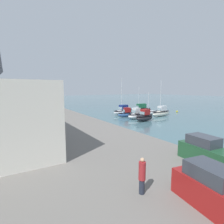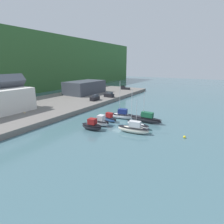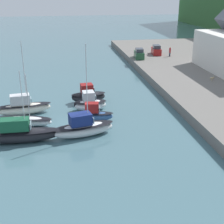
{
  "view_description": "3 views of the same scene",
  "coord_description": "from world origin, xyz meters",
  "px_view_note": "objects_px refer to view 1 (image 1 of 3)",
  "views": [
    {
      "loc": [
        -38.22,
        29.04,
        7.29
      ],
      "look_at": [
        -2.32,
        7.32,
        1.77
      ],
      "focal_mm": 28.0,
      "sensor_mm": 36.0,
      "label": 1
    },
    {
      "loc": [
        -38.0,
        -21.57,
        14.68
      ],
      "look_at": [
        2.88,
        3.55,
        1.45
      ],
      "focal_mm": 28.0,
      "sensor_mm": 36.0,
      "label": 2
    },
    {
      "loc": [
        34.98,
        -1.77,
        15.74
      ],
      "look_at": [
        1.02,
        4.11,
        1.92
      ],
      "focal_mm": 50.0,
      "sensor_mm": 36.0,
      "label": 3
    }
  ],
  "objects_px": {
    "moored_boat_3": "(123,111)",
    "moored_boat_4": "(161,112)",
    "moored_boat_6": "(140,109)",
    "dog_on_quay": "(54,125)",
    "moored_boat_5": "(150,112)",
    "moored_boat_1": "(136,115)",
    "pickup_truck_0": "(26,101)",
    "parked_car_0": "(51,106)",
    "mooring_buoy_0": "(177,111)",
    "moored_boat_0": "(145,117)",
    "person_on_quay": "(142,175)",
    "parked_car_2": "(205,152)",
    "moored_boat_2": "(126,113)",
    "parked_car_1": "(214,191)",
    "parked_car_3": "(49,104)"
  },
  "relations": [
    {
      "from": "parked_car_0",
      "to": "mooring_buoy_0",
      "type": "distance_m",
      "value": 38.54
    },
    {
      "from": "parked_car_0",
      "to": "parked_car_2",
      "type": "relative_size",
      "value": 0.97
    },
    {
      "from": "moored_boat_3",
      "to": "parked_car_0",
      "type": "relative_size",
      "value": 2.45
    },
    {
      "from": "moored_boat_6",
      "to": "dog_on_quay",
      "type": "bearing_deg",
      "value": 117.54
    },
    {
      "from": "moored_boat_5",
      "to": "moored_boat_4",
      "type": "bearing_deg",
      "value": -154.28
    },
    {
      "from": "moored_boat_6",
      "to": "dog_on_quay",
      "type": "relative_size",
      "value": 9.8
    },
    {
      "from": "moored_boat_4",
      "to": "dog_on_quay",
      "type": "relative_size",
      "value": 10.87
    },
    {
      "from": "person_on_quay",
      "to": "parked_car_2",
      "type": "bearing_deg",
      "value": -85.07
    },
    {
      "from": "moored_boat_2",
      "to": "person_on_quay",
      "type": "bearing_deg",
      "value": 154.17
    },
    {
      "from": "moored_boat_6",
      "to": "pickup_truck_0",
      "type": "relative_size",
      "value": 1.76
    },
    {
      "from": "moored_boat_0",
      "to": "parked_car_3",
      "type": "relative_size",
      "value": 1.2
    },
    {
      "from": "moored_boat_6",
      "to": "person_on_quay",
      "type": "relative_size",
      "value": 4.05
    },
    {
      "from": "moored_boat_3",
      "to": "moored_boat_4",
      "type": "height_order",
      "value": "moored_boat_3"
    },
    {
      "from": "moored_boat_5",
      "to": "moored_boat_1",
      "type": "bearing_deg",
      "value": 130.47
    },
    {
      "from": "parked_car_0",
      "to": "moored_boat_3",
      "type": "bearing_deg",
      "value": 146.32
    },
    {
      "from": "moored_boat_1",
      "to": "parked_car_2",
      "type": "relative_size",
      "value": 1.04
    },
    {
      "from": "moored_boat_2",
      "to": "parked_car_3",
      "type": "distance_m",
      "value": 27.87
    },
    {
      "from": "moored_boat_3",
      "to": "pickup_truck_0",
      "type": "xyz_separation_m",
      "value": [
        43.0,
        21.49,
        1.14
      ]
    },
    {
      "from": "pickup_truck_0",
      "to": "mooring_buoy_0",
      "type": "xyz_separation_m",
      "value": [
        -47.99,
        -38.87,
        -1.91
      ]
    },
    {
      "from": "moored_boat_6",
      "to": "parked_car_0",
      "type": "height_order",
      "value": "moored_boat_6"
    },
    {
      "from": "moored_boat_2",
      "to": "pickup_truck_0",
      "type": "bearing_deg",
      "value": 31.56
    },
    {
      "from": "moored_boat_2",
      "to": "mooring_buoy_0",
      "type": "bearing_deg",
      "value": -84.11
    },
    {
      "from": "moored_boat_3",
      "to": "person_on_quay",
      "type": "xyz_separation_m",
      "value": [
        -34.09,
        22.3,
        1.42
      ]
    },
    {
      "from": "moored_boat_6",
      "to": "moored_boat_4",
      "type": "bearing_deg",
      "value": -176.47
    },
    {
      "from": "moored_boat_6",
      "to": "dog_on_quay",
      "type": "height_order",
      "value": "moored_boat_6"
    },
    {
      "from": "parked_car_0",
      "to": "moored_boat_1",
      "type": "bearing_deg",
      "value": 128.75
    },
    {
      "from": "parked_car_1",
      "to": "parked_car_0",
      "type": "bearing_deg",
      "value": -84.39
    },
    {
      "from": "moored_boat_0",
      "to": "parked_car_1",
      "type": "distance_m",
      "value": 31.57
    },
    {
      "from": "parked_car_1",
      "to": "pickup_truck_0",
      "type": "height_order",
      "value": "parked_car_1"
    },
    {
      "from": "parked_car_0",
      "to": "parked_car_1",
      "type": "xyz_separation_m",
      "value": [
        -48.02,
        2.47,
        0.0
      ]
    },
    {
      "from": "parked_car_0",
      "to": "dog_on_quay",
      "type": "bearing_deg",
      "value": 77.52
    },
    {
      "from": "moored_boat_5",
      "to": "mooring_buoy_0",
      "type": "relative_size",
      "value": 12.84
    },
    {
      "from": "moored_boat_1",
      "to": "parked_car_0",
      "type": "relative_size",
      "value": 1.07
    },
    {
      "from": "moored_boat_0",
      "to": "person_on_quay",
      "type": "relative_size",
      "value": 2.42
    },
    {
      "from": "dog_on_quay",
      "to": "moored_boat_5",
      "type": "bearing_deg",
      "value": -81.41
    },
    {
      "from": "moored_boat_0",
      "to": "parked_car_2",
      "type": "height_order",
      "value": "parked_car_2"
    },
    {
      "from": "moored_boat_1",
      "to": "person_on_quay",
      "type": "xyz_separation_m",
      "value": [
        -26.24,
        20.71,
        1.46
      ]
    },
    {
      "from": "moored_boat_2",
      "to": "mooring_buoy_0",
      "type": "height_order",
      "value": "moored_boat_2"
    },
    {
      "from": "parked_car_0",
      "to": "mooring_buoy_0",
      "type": "bearing_deg",
      "value": 153.93
    },
    {
      "from": "moored_boat_1",
      "to": "mooring_buoy_0",
      "type": "xyz_separation_m",
      "value": [
        2.86,
        -18.98,
        -0.74
      ]
    },
    {
      "from": "parked_car_3",
      "to": "moored_boat_6",
      "type": "bearing_deg",
      "value": -125.22
    },
    {
      "from": "moored_boat_1",
      "to": "parked_car_3",
      "type": "xyz_separation_m",
      "value": [
        27.32,
        14.93,
        1.27
      ]
    },
    {
      "from": "moored_boat_6",
      "to": "pickup_truck_0",
      "type": "xyz_separation_m",
      "value": [
        42.62,
        28.42,
        1.14
      ]
    },
    {
      "from": "moored_boat_2",
      "to": "moored_boat_4",
      "type": "relative_size",
      "value": 0.52
    },
    {
      "from": "moored_boat_3",
      "to": "mooring_buoy_0",
      "type": "bearing_deg",
      "value": -117.85
    },
    {
      "from": "pickup_truck_0",
      "to": "dog_on_quay",
      "type": "height_order",
      "value": "pickup_truck_0"
    },
    {
      "from": "moored_boat_0",
      "to": "moored_boat_1",
      "type": "height_order",
      "value": "moored_boat_0"
    },
    {
      "from": "moored_boat_6",
      "to": "parked_car_3",
      "type": "xyz_separation_m",
      "value": [
        19.09,
        23.45,
        1.24
      ]
    },
    {
      "from": "moored_boat_4",
      "to": "parked_car_1",
      "type": "distance_m",
      "value": 39.84
    },
    {
      "from": "moored_boat_0",
      "to": "parked_car_0",
      "type": "height_order",
      "value": "parked_car_0"
    }
  ]
}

